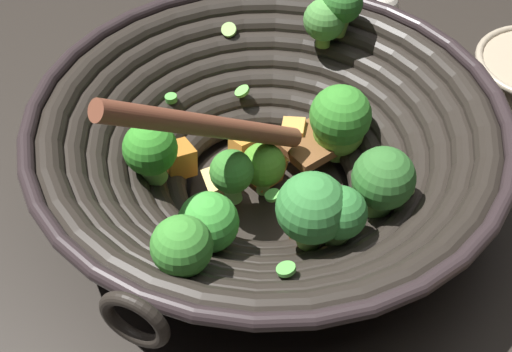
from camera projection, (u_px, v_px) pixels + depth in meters
ground_plane at (267, 196)px, 0.71m from camera, size 4.00×4.00×0.00m
wok at (269, 146)px, 0.66m from camera, size 0.43×0.43×0.20m
garlic_bulb at (382, 7)px, 0.90m from camera, size 0.04×0.04×0.04m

